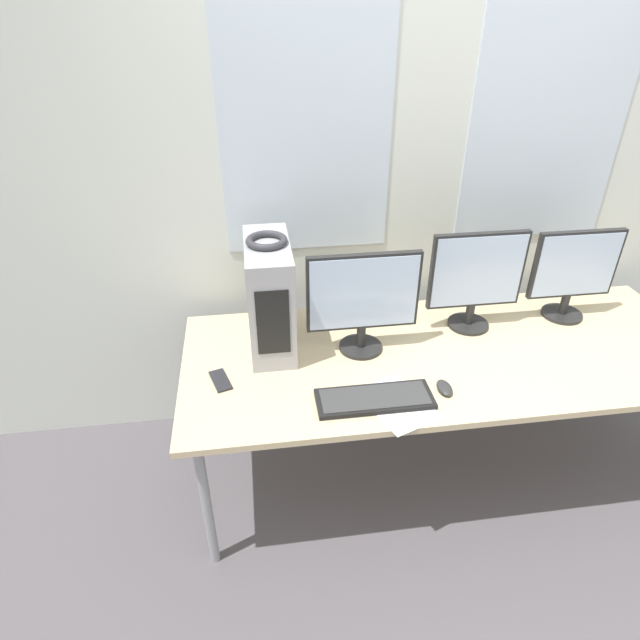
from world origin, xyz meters
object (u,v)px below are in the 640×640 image
pc_tower (270,296)px  mouse (444,388)px  monitor_right_far (574,272)px  monitor_right_near (476,277)px  monitor_main (363,299)px  keyboard (375,399)px  headphones (267,241)px  cell_phone (220,380)px

pc_tower → mouse: (0.65, -0.43, -0.22)m
monitor_right_far → mouse: bearing=-148.2°
pc_tower → monitor_right_near: size_ratio=1.02×
monitor_main → keyboard: (-0.02, -0.35, -0.24)m
headphones → mouse: bearing=-33.7°
headphones → keyboard: 0.75m
monitor_main → mouse: monitor_main is taller
monitor_right_near → mouse: (-0.27, -0.44, -0.24)m
mouse → monitor_right_far: bearing=31.8°
monitor_right_near → keyboard: 0.76m
monitor_main → monitor_right_near: size_ratio=1.02×
headphones → keyboard: size_ratio=0.37×
keyboard → monitor_right_far: bearing=25.2°
headphones → mouse: (0.65, -0.43, -0.48)m
monitor_main → monitor_right_far: bearing=7.6°
headphones → mouse: 0.91m
pc_tower → cell_phone: bearing=-131.9°
headphones → mouse: size_ratio=1.66×
pc_tower → monitor_right_far: (1.40, 0.03, -0.00)m
cell_phone → monitor_right_near: bearing=-4.2°
monitor_right_near → mouse: 0.57m
monitor_main → mouse: bearing=-50.9°
pc_tower → keyboard: (0.36, -0.45, -0.23)m
cell_phone → monitor_right_far: bearing=-7.2°
monitor_right_far → cell_phone: monitor_right_far is taller
mouse → pc_tower: bearing=146.4°
keyboard → cell_phone: size_ratio=2.94×
cell_phone → monitor_main: bearing=-3.4°
pc_tower → monitor_main: 0.39m
headphones → monitor_main: headphones is taller
pc_tower → keyboard: size_ratio=1.06×
headphones → keyboard: (0.36, -0.45, -0.48)m
monitor_right_far → keyboard: (-1.04, -0.49, -0.23)m
pc_tower → keyboard: 0.62m
monitor_main → monitor_right_near: 0.55m
pc_tower → headphones: headphones is taller
keyboard → mouse: bearing=4.8°
pc_tower → monitor_main: size_ratio=1.01×
cell_phone → headphones: bearing=31.1°
headphones → monitor_main: (0.38, -0.10, -0.24)m
monitor_right_near → mouse: bearing=-121.3°
cell_phone → mouse: bearing=-28.8°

